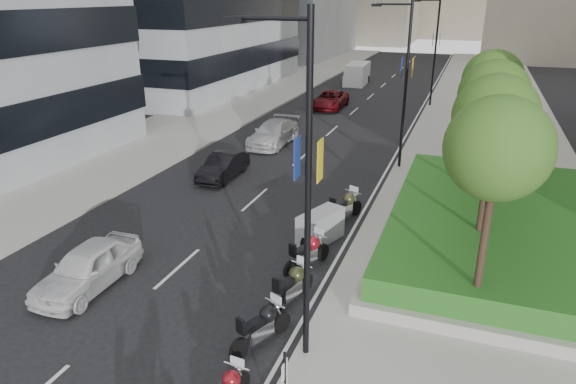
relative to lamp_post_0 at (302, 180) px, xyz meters
The scene contains 24 objects.
ground 6.62m from the lamp_post_0, 166.43° to the right, with size 160.00×160.00×0.00m, color black.
sidewalk_right 29.82m from the lamp_post_0, 80.49° to the left, with size 10.00×100.00×0.15m, color #9E9B93.
sidewalk_left 33.56m from the lamp_post_0, 119.10° to the left, with size 8.00×100.00×0.15m, color #9E9B93.
lane_edge 29.44m from the lamp_post_0, 90.88° to the left, with size 0.12×100.00×0.01m, color silver.
lane_centre 29.97m from the lamp_post_0, 101.01° to the left, with size 0.12×100.00×0.01m, color silver.
planter 11.73m from the lamp_post_0, 56.95° to the left, with size 10.00×14.00×0.40m, color #A09C95.
hedge 11.50m from the lamp_post_0, 56.95° to the left, with size 9.40×13.40×0.80m, color #295117.
tree_0 5.30m from the lamp_post_0, 34.56° to the left, with size 2.80×2.80×6.30m.
tree_1 8.25m from the lamp_post_0, 58.11° to the left, with size 2.80×2.80×6.30m.
tree_2 11.84m from the lamp_post_0, 68.40° to the left, with size 2.80×2.80×6.30m.
tree_3 15.62m from the lamp_post_0, 73.81° to the left, with size 2.80×2.80×6.30m.
lamp_post_0 is the anchor object (origin of this frame).
lamp_post_1 17.00m from the lamp_post_0, 90.00° to the left, with size 2.34×0.45×9.00m.
lamp_post_2 35.00m from the lamp_post_0, 90.00° to the left, with size 2.34×0.45×9.00m.
motorcycle_2 4.61m from the lamp_post_0, behind, with size 1.08×2.13×1.13m.
motorcycle_3 5.11m from the lamp_post_0, 114.53° to the left, with size 0.92×2.31×1.17m.
motorcycle_4 6.49m from the lamp_post_0, 105.31° to the left, with size 1.12×2.23×1.18m.
motorcycle_5 8.19m from the lamp_post_0, 101.96° to the left, with size 1.54×2.28×1.28m.
motorcycle_6 10.10m from the lamp_post_0, 96.46° to the left, with size 1.17×2.29×1.22m.
car_a 8.94m from the lamp_post_0, behind, with size 1.73×4.29×1.46m, color white.
car_b 15.54m from the lamp_post_0, 124.51° to the left, with size 1.39×3.99×1.31m, color black.
car_c 21.41m from the lamp_post_0, 113.33° to the left, with size 2.12×5.21×1.51m, color silver.
car_d 32.71m from the lamp_post_0, 104.09° to the left, with size 2.43×5.27×1.46m, color #610B11.
delivery_van 45.43m from the lamp_post_0, 100.79° to the left, with size 2.26×5.35×2.21m.
Camera 1 is at (7.71, -9.88, 9.20)m, focal length 32.00 mm.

